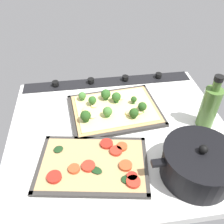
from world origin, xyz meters
TOP-DOWN VIEW (x-y plane):
  - ground_plane at (0.00, 0.00)cm, footprint 76.53×67.32cm
  - stove_control_panel at (0.00, -30.16)cm, footprint 73.46×7.00cm
  - baking_tray_front at (0.25, -9.95)cm, footprint 35.56×28.38cm
  - broccoli_pizza at (0.78, -9.80)cm, footprint 32.94×25.77cm
  - baking_tray_back at (10.55, 13.96)cm, footprint 35.94×26.63cm
  - veggie_pizza_back at (9.93, 14.19)cm, footprint 33.17×23.87cm
  - cooking_pot at (-18.62, 21.11)cm, footprint 27.47×20.67cm
  - oil_bottle at (-30.49, 1.35)cm, footprint 5.93×5.93cm

SIDE VIEW (x-z plane):
  - ground_plane at x=0.00cm, z-range -3.00..0.00cm
  - baking_tray_front at x=0.25cm, z-range -0.28..1.02cm
  - baking_tray_back at x=10.55cm, z-range -0.27..1.03cm
  - stove_control_panel at x=0.00cm, z-range -0.74..1.86cm
  - veggie_pizza_back at x=9.93cm, z-range 0.20..2.10cm
  - broccoli_pizza at x=0.78cm, z-range -0.85..4.84cm
  - cooking_pot at x=-18.62cm, z-range -1.15..11.03cm
  - oil_bottle at x=-30.49cm, z-range -1.85..18.24cm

